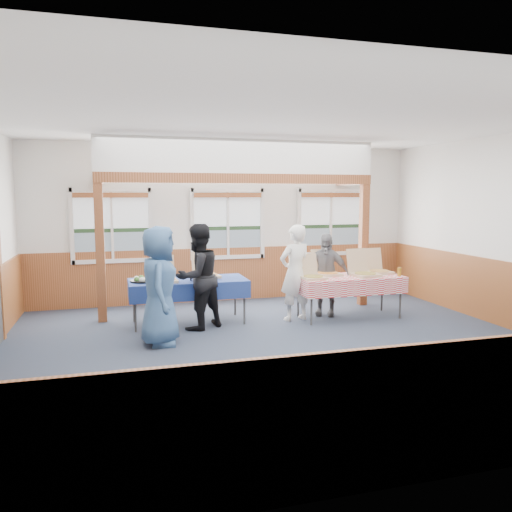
% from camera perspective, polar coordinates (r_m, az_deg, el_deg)
% --- Properties ---
extents(floor, '(8.00, 8.00, 0.00)m').
position_cam_1_polar(floor, '(7.31, 2.79, -10.49)').
color(floor, '#242C3B').
rests_on(floor, ground).
extents(ceiling, '(8.00, 8.00, 0.00)m').
position_cam_1_polar(ceiling, '(7.04, 2.96, 15.19)').
color(ceiling, white).
rests_on(ceiling, wall_back).
extents(wall_back, '(8.00, 0.00, 8.00)m').
position_cam_1_polar(wall_back, '(10.37, -3.30, 3.70)').
color(wall_back, silver).
rests_on(wall_back, floor).
extents(wall_front, '(8.00, 0.00, 8.00)m').
position_cam_1_polar(wall_front, '(3.87, 19.61, -2.30)').
color(wall_front, silver).
rests_on(wall_front, floor).
extents(wainscot_back, '(7.98, 0.05, 1.10)m').
position_cam_1_polar(wainscot_back, '(10.46, -3.23, -2.06)').
color(wainscot_back, brown).
rests_on(wainscot_back, floor).
extents(wainscot_front, '(7.98, 0.05, 1.10)m').
position_cam_1_polar(wainscot_front, '(4.18, 18.78, -16.61)').
color(wainscot_front, brown).
rests_on(wainscot_front, floor).
extents(wainscot_right, '(0.05, 6.98, 1.10)m').
position_cam_1_polar(wainscot_right, '(9.21, 27.06, -4.07)').
color(wainscot_right, brown).
rests_on(wainscot_right, floor).
extents(window_left, '(1.56, 0.10, 1.46)m').
position_cam_1_polar(window_left, '(10.08, -16.15, 3.79)').
color(window_left, silver).
rests_on(window_left, wall_back).
extents(window_mid, '(1.56, 0.10, 1.46)m').
position_cam_1_polar(window_mid, '(10.32, -3.25, 4.13)').
color(window_mid, silver).
rests_on(window_mid, wall_back).
extents(window_right, '(1.56, 0.10, 1.46)m').
position_cam_1_polar(window_right, '(11.05, 8.51, 4.25)').
color(window_right, silver).
rests_on(window_right, wall_back).
extents(post_left, '(0.15, 0.15, 2.40)m').
position_cam_1_polar(post_left, '(8.97, -17.37, 0.31)').
color(post_left, '#603015').
rests_on(post_left, floor).
extents(post_right, '(0.15, 0.15, 2.40)m').
position_cam_1_polar(post_right, '(10.13, 12.18, 1.21)').
color(post_right, '#603015').
rests_on(post_right, floor).
extents(cross_beam, '(5.15, 0.18, 0.18)m').
position_cam_1_polar(cross_beam, '(9.18, -1.71, 8.84)').
color(cross_beam, '#603015').
rests_on(cross_beam, post_left).
extents(table_left, '(2.16, 1.57, 0.76)m').
position_cam_1_polar(table_left, '(8.61, -7.76, -3.04)').
color(table_left, '#343434').
rests_on(table_left, floor).
extents(table_right, '(1.94, 1.00, 0.76)m').
position_cam_1_polar(table_right, '(9.07, 10.61, -2.60)').
color(table_right, '#343434').
rests_on(table_right, floor).
extents(pizza_box_a, '(0.41, 0.49, 0.42)m').
position_cam_1_polar(pizza_box_a, '(8.44, -10.38, -2.48)').
color(pizza_box_a, tan).
rests_on(pizza_box_a, table_left).
extents(pizza_box_b, '(0.48, 0.55, 0.43)m').
position_cam_1_polar(pizza_box_b, '(8.80, -5.71, -2.00)').
color(pizza_box_b, tan).
rests_on(pizza_box_b, table_left).
extents(pizza_box_c, '(0.42, 0.49, 0.41)m').
position_cam_1_polar(pizza_box_c, '(8.65, 6.43, -2.18)').
color(pizza_box_c, tan).
rests_on(pizza_box_c, table_right).
extents(pizza_box_d, '(0.45, 0.53, 0.45)m').
position_cam_1_polar(pizza_box_d, '(9.07, 8.09, -1.76)').
color(pizza_box_d, tan).
rests_on(pizza_box_d, table_right).
extents(pizza_box_e, '(0.50, 0.58, 0.47)m').
position_cam_1_polar(pizza_box_e, '(9.09, 12.22, -1.82)').
color(pizza_box_e, tan).
rests_on(pizza_box_e, table_right).
extents(pizza_box_f, '(0.44, 0.52, 0.44)m').
position_cam_1_polar(pizza_box_f, '(9.47, 13.76, -1.52)').
color(pizza_box_f, tan).
rests_on(pizza_box_f, table_right).
extents(veggie_tray, '(0.42, 0.42, 0.10)m').
position_cam_1_polar(veggie_tray, '(8.53, -12.77, -2.66)').
color(veggie_tray, black).
rests_on(veggie_tray, table_left).
extents(drink_glass, '(0.07, 0.07, 0.15)m').
position_cam_1_polar(drink_glass, '(9.24, 16.05, -1.75)').
color(drink_glass, '#9F6F1A').
rests_on(drink_glass, table_right).
extents(woman_white, '(0.69, 0.54, 1.69)m').
position_cam_1_polar(woman_white, '(8.74, 4.50, -1.91)').
color(woman_white, silver).
rests_on(woman_white, floor).
extents(woman_black, '(1.06, 1.00, 1.74)m').
position_cam_1_polar(woman_black, '(8.20, -6.67, -2.37)').
color(woman_black, black).
rests_on(woman_black, floor).
extents(man_blue, '(0.66, 0.92, 1.75)m').
position_cam_1_polar(man_blue, '(7.42, -11.00, -3.37)').
color(man_blue, '#345783').
rests_on(man_blue, floor).
extents(person_grey, '(0.94, 0.78, 1.51)m').
position_cam_1_polar(person_grey, '(9.18, 7.91, -2.11)').
color(person_grey, slate).
rests_on(person_grey, floor).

